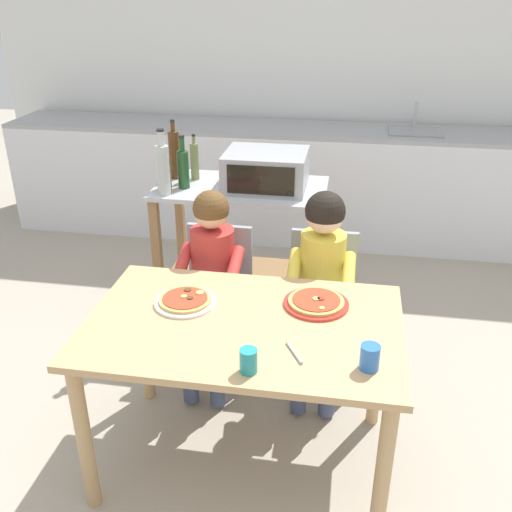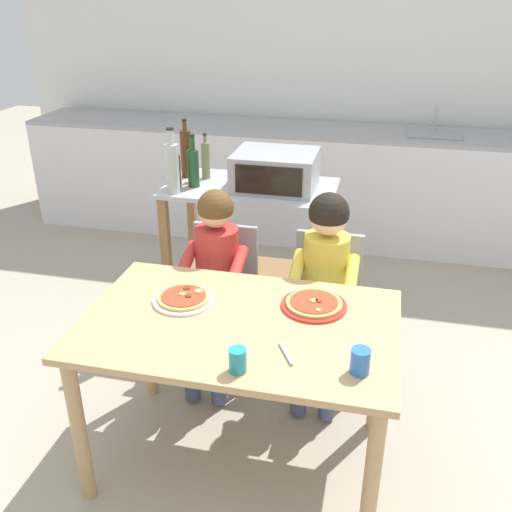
# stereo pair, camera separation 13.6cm
# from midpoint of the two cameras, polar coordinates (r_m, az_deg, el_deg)

# --- Properties ---
(ground_plane) EXTENTS (11.78, 11.78, 0.00)m
(ground_plane) POSITION_cam_midpoint_polar(r_m,az_deg,el_deg) (3.66, 4.21, -6.63)
(ground_plane) COLOR #A89E8C
(back_wall_tiled) EXTENTS (5.41, 0.14, 2.70)m
(back_wall_tiled) POSITION_cam_midpoint_polar(r_m,az_deg,el_deg) (4.95, 8.35, 18.47)
(back_wall_tiled) COLOR white
(back_wall_tiled) RESTS_ON ground
(kitchen_counter) EXTENTS (4.87, 0.60, 1.12)m
(kitchen_counter) POSITION_cam_midpoint_polar(r_m,az_deg,el_deg) (4.74, 7.20, 7.16)
(kitchen_counter) COLOR silver
(kitchen_counter) RESTS_ON ground
(kitchen_island_cart) EXTENTS (0.99, 0.55, 0.89)m
(kitchen_island_cart) POSITION_cam_midpoint_polar(r_m,az_deg,el_deg) (3.42, 0.59, 2.22)
(kitchen_island_cart) COLOR #B7BABF
(kitchen_island_cart) RESTS_ON ground
(toaster_oven) EXTENTS (0.46, 0.39, 0.21)m
(toaster_oven) POSITION_cam_midpoint_polar(r_m,az_deg,el_deg) (3.25, 3.17, 8.57)
(toaster_oven) COLOR #999BA0
(toaster_oven) RESTS_ON kitchen_island_cart
(bottle_brown_beer) EXTENTS (0.06, 0.06, 0.35)m
(bottle_brown_beer) POSITION_cam_midpoint_polar(r_m,az_deg,el_deg) (3.46, -5.92, 10.26)
(bottle_brown_beer) COLOR #4C2D14
(bottle_brown_beer) RESTS_ON kitchen_island_cart
(bottle_clear_vinegar) EXTENTS (0.05, 0.05, 0.27)m
(bottle_clear_vinegar) POSITION_cam_midpoint_polar(r_m,az_deg,el_deg) (3.43, -3.93, 9.61)
(bottle_clear_vinegar) COLOR olive
(bottle_clear_vinegar) RESTS_ON kitchen_island_cart
(bottle_slim_sauce) EXTENTS (0.07, 0.07, 0.30)m
(bottle_slim_sauce) POSITION_cam_midpoint_polar(r_m,az_deg,el_deg) (3.28, -5.13, 8.93)
(bottle_slim_sauce) COLOR #1E4723
(bottle_slim_sauce) RESTS_ON kitchen_island_cart
(bottle_dark_olive_oil) EXTENTS (0.07, 0.07, 0.26)m
(bottle_dark_olive_oil) POSITION_cam_midpoint_polar(r_m,az_deg,el_deg) (3.29, -7.02, 8.52)
(bottle_dark_olive_oil) COLOR #4C2D14
(bottle_dark_olive_oil) RESTS_ON kitchen_island_cart
(bottle_tall_green_wine) EXTENTS (0.07, 0.07, 0.37)m
(bottle_tall_green_wine) POSITION_cam_midpoint_polar(r_m,az_deg,el_deg) (3.18, -7.18, 8.90)
(bottle_tall_green_wine) COLOR #ADB7B2
(bottle_tall_green_wine) RESTS_ON kitchen_island_cart
(dining_table) EXTENTS (1.27, 0.81, 0.73)m
(dining_table) POSITION_cam_midpoint_polar(r_m,az_deg,el_deg) (2.35, -0.01, -8.77)
(dining_table) COLOR tan
(dining_table) RESTS_ON ground
(dining_chair_left) EXTENTS (0.36, 0.36, 0.81)m
(dining_chair_left) POSITION_cam_midpoint_polar(r_m,az_deg,el_deg) (3.02, -2.17, -3.49)
(dining_chair_left) COLOR gray
(dining_chair_left) RESTS_ON ground
(dining_chair_right) EXTENTS (0.36, 0.36, 0.81)m
(dining_chair_right) POSITION_cam_midpoint_polar(r_m,az_deg,el_deg) (2.96, 8.23, -4.49)
(dining_chair_right) COLOR gray
(dining_chair_right) RESTS_ON ground
(child_in_red_shirt) EXTENTS (0.32, 0.42, 1.04)m
(child_in_red_shirt) POSITION_cam_midpoint_polar(r_m,az_deg,el_deg) (2.83, -2.87, -1.43)
(child_in_red_shirt) COLOR #424C6B
(child_in_red_shirt) RESTS_ON ground
(child_in_yellow_shirt) EXTENTS (0.32, 0.42, 1.07)m
(child_in_yellow_shirt) POSITION_cam_midpoint_polar(r_m,az_deg,el_deg) (2.76, 8.26, -1.98)
(child_in_yellow_shirt) COLOR #424C6B
(child_in_yellow_shirt) RESTS_ON ground
(pizza_plate_white) EXTENTS (0.26, 0.26, 0.03)m
(pizza_plate_white) POSITION_cam_midpoint_polar(r_m,az_deg,el_deg) (2.43, -5.68, -4.28)
(pizza_plate_white) COLOR white
(pizza_plate_white) RESTS_ON dining_table
(pizza_plate_red_rimmed) EXTENTS (0.28, 0.28, 0.03)m
(pizza_plate_red_rimmed) POSITION_cam_midpoint_polar(r_m,az_deg,el_deg) (2.40, 7.46, -4.85)
(pizza_plate_red_rimmed) COLOR red
(pizza_plate_red_rimmed) RESTS_ON dining_table
(drinking_cup_teal) EXTENTS (0.06, 0.06, 0.09)m
(drinking_cup_teal) POSITION_cam_midpoint_polar(r_m,az_deg,el_deg) (2.00, 0.12, -10.45)
(drinking_cup_teal) COLOR teal
(drinking_cup_teal) RESTS_ON dining_table
(drinking_cup_blue) EXTENTS (0.07, 0.07, 0.09)m
(drinking_cup_blue) POSITION_cam_midpoint_polar(r_m,az_deg,el_deg) (2.04, 12.33, -10.31)
(drinking_cup_blue) COLOR blue
(drinking_cup_blue) RESTS_ON dining_table
(serving_spoon) EXTENTS (0.08, 0.13, 0.01)m
(serving_spoon) POSITION_cam_midpoint_polar(r_m,az_deg,el_deg) (2.10, 4.87, -9.76)
(serving_spoon) COLOR #B7BABF
(serving_spoon) RESTS_ON dining_table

